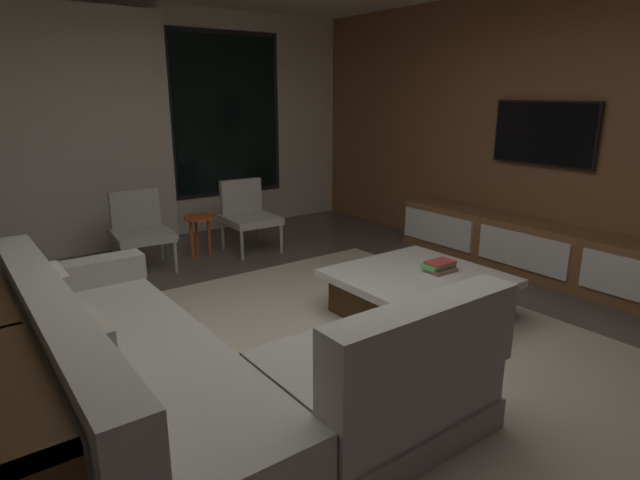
% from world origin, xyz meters
% --- Properties ---
extents(floor, '(9.20, 9.20, 0.00)m').
position_xyz_m(floor, '(0.00, 0.00, 0.00)').
color(floor, '#564C44').
extents(back_wall_with_window, '(6.60, 0.30, 2.70)m').
position_xyz_m(back_wall_with_window, '(-0.06, 3.62, 1.34)').
color(back_wall_with_window, beige).
rests_on(back_wall_with_window, floor).
extents(media_wall, '(0.12, 7.80, 2.70)m').
position_xyz_m(media_wall, '(3.06, 0.00, 1.35)').
color(media_wall, brown).
rests_on(media_wall, floor).
extents(area_rug, '(3.20, 3.80, 0.01)m').
position_xyz_m(area_rug, '(0.35, -0.10, 0.01)').
color(area_rug, beige).
rests_on(area_rug, floor).
extents(sectional_couch, '(1.98, 2.50, 0.82)m').
position_xyz_m(sectional_couch, '(-0.87, -0.20, 0.29)').
color(sectional_couch, gray).
rests_on(sectional_couch, floor).
extents(coffee_table, '(1.16, 1.16, 0.36)m').
position_xyz_m(coffee_table, '(1.12, 0.07, 0.19)').
color(coffee_table, '#3E2A14').
rests_on(coffee_table, floor).
extents(book_stack_on_coffee_table, '(0.26, 0.18, 0.08)m').
position_xyz_m(book_stack_on_coffee_table, '(1.31, 0.03, 0.40)').
color(book_stack_on_coffee_table, '#8C6457').
rests_on(book_stack_on_coffee_table, coffee_table).
extents(accent_chair_near_window, '(0.57, 0.58, 0.78)m').
position_xyz_m(accent_chair_near_window, '(0.97, 2.54, 0.43)').
color(accent_chair_near_window, '#B2ADA0').
rests_on(accent_chair_near_window, floor).
extents(accent_chair_by_curtain, '(0.59, 0.61, 0.78)m').
position_xyz_m(accent_chair_by_curtain, '(-0.22, 2.59, 0.43)').
color(accent_chair_by_curtain, '#B2ADA0').
rests_on(accent_chair_by_curtain, floor).
extents(side_stool, '(0.32, 0.32, 0.46)m').
position_xyz_m(side_stool, '(0.40, 2.56, 0.37)').
color(side_stool, '#BF4C1E').
rests_on(side_stool, floor).
extents(media_console, '(0.46, 3.10, 0.52)m').
position_xyz_m(media_console, '(2.77, 0.05, 0.25)').
color(media_console, brown).
rests_on(media_console, floor).
extents(mounted_tv, '(0.05, 1.05, 0.61)m').
position_xyz_m(mounted_tv, '(2.95, 0.25, 1.35)').
color(mounted_tv, black).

